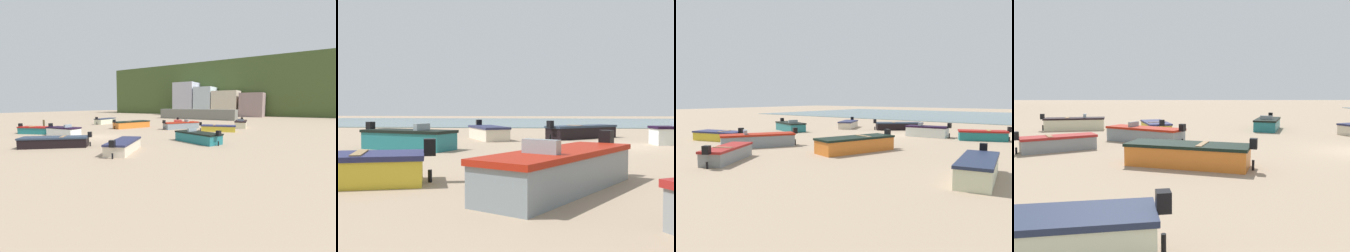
% 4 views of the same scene
% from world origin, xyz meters
% --- Properties ---
extents(ground_plane, '(160.00, 160.00, 0.00)m').
position_xyz_m(ground_plane, '(0.00, 0.00, 0.00)').
color(ground_plane, '#9E866D').
extents(tidal_water, '(80.00, 36.00, 0.06)m').
position_xyz_m(tidal_water, '(0.00, -36.00, 0.03)').
color(tidal_water, slate).
rests_on(tidal_water, ground).
extents(boat_grey_0, '(3.62, 4.83, 1.20)m').
position_xyz_m(boat_grey_0, '(3.38, 10.85, 0.45)').
color(boat_grey_0, gray).
rests_on(boat_grey_0, ground).
extents(boat_cream_1, '(2.86, 4.12, 1.09)m').
position_xyz_m(boat_cream_1, '(6.82, -3.94, 0.39)').
color(boat_cream_1, beige).
rests_on(boat_cream_1, ground).
extents(boat_teal_2, '(4.40, 2.95, 1.17)m').
position_xyz_m(boat_teal_2, '(9.52, 2.11, 0.44)').
color(boat_teal_2, '#1F6E75').
rests_on(boat_teal_2, ground).
extents(boat_black_5, '(4.46, 4.05, 1.09)m').
position_xyz_m(boat_black_5, '(1.42, -5.31, 0.40)').
color(boat_black_5, black).
rests_on(boat_black_5, ground).
extents(boat_yellow_7, '(4.28, 2.57, 1.04)m').
position_xyz_m(boat_yellow_7, '(8.43, 10.55, 0.37)').
color(boat_yellow_7, gold).
rests_on(boat_yellow_7, ground).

